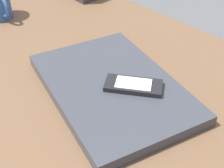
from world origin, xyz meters
TOP-DOWN VIEW (x-y plane):
  - desk_surface at (0.00, 0.00)cm, footprint 120.00×80.00cm
  - laptop_closed at (5.48, 4.28)cm, footprint 39.97×31.63cm
  - cell_phone_on_laptop at (9.53, 6.28)cm, footprint 11.95×10.66cm

SIDE VIEW (x-z plane):
  - desk_surface at x=0.00cm, z-range 0.00..3.00cm
  - laptop_closed at x=5.48cm, z-range 3.00..5.35cm
  - cell_phone_on_laptop at x=9.53cm, z-range 5.32..6.46cm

